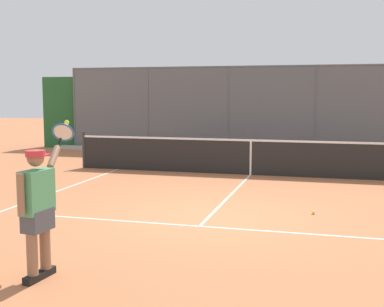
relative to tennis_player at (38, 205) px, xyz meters
name	(u,v)px	position (x,y,z in m)	size (l,w,h in m)	color
ground_plane	(209,216)	(-1.25, -3.53, -0.90)	(60.00, 60.00, 0.00)	#B76B42
court_line_markings	(196,230)	(-1.25, -2.58, -0.89)	(7.75, 10.12, 0.01)	white
fence_backdrop	(273,115)	(-1.25, -13.55, 0.51)	(18.27, 1.37, 3.15)	#565B60
tennis_net	(251,157)	(-1.25, -8.36, -0.40)	(9.96, 0.09, 1.07)	#2D2D2D
tennis_player	(38,205)	(0.00, 0.00, 0.00)	(0.39, 1.35, 1.84)	black
tennis_ball_by_sideline	(313,212)	(-3.05, -4.20, -0.86)	(0.07, 0.07, 0.07)	#D6E042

